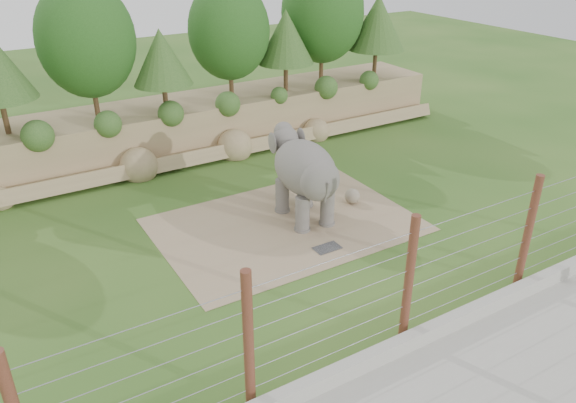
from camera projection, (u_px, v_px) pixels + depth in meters
ground at (317, 264)px, 19.86m from camera, size 90.00×90.00×0.00m
back_embankment at (188, 74)px, 28.05m from camera, size 30.00×5.52×8.77m
dirt_patch at (286, 224)px, 22.38m from camera, size 10.00×7.00×0.02m
drain_grate at (327, 248)px, 20.74m from camera, size 1.00×0.60×0.03m
elephant at (305, 180)px, 22.15m from camera, size 2.16×4.35×3.41m
stone_ball at (352, 196)px, 23.93m from camera, size 0.65×0.65×0.65m
retaining_wall at (415, 339)px, 15.92m from camera, size 26.00×0.35×0.50m
walkway at (467, 390)px, 14.50m from camera, size 26.00×4.00×0.01m
barrier_fence at (409, 279)px, 15.52m from camera, size 20.26×0.26×4.00m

